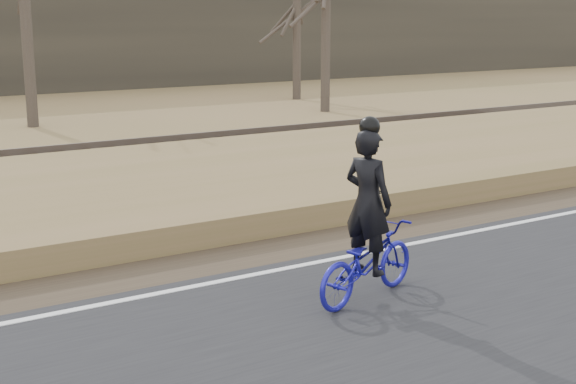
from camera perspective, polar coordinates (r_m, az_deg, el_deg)
cyclist at (r=10.16m, az=5.64°, el=-3.55°), size 1.97×1.14×2.34m
bare_tree_right at (r=30.19m, az=2.71°, el=12.15°), size 0.36×0.36×6.78m
bare_tree_far_right at (r=34.57m, az=0.63°, el=12.58°), size 0.36×0.36×7.21m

